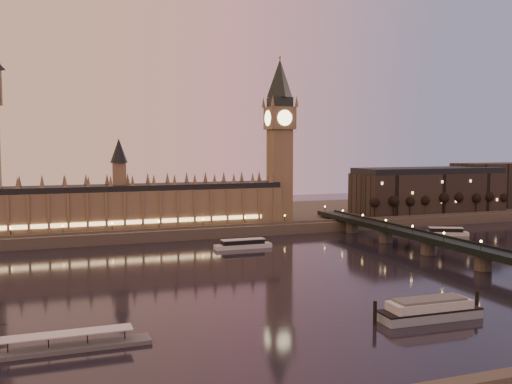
% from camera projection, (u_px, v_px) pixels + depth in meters
% --- Properties ---
extents(ground, '(700.00, 700.00, 0.00)m').
position_uv_depth(ground, '(270.00, 277.00, 233.98)').
color(ground, black).
rests_on(ground, ground).
extents(far_embankment, '(560.00, 130.00, 6.00)m').
position_uv_depth(far_embankment, '(224.00, 218.00, 398.45)').
color(far_embankment, '#423D35').
rests_on(far_embankment, ground).
extents(palace_of_westminster, '(180.00, 26.62, 52.00)m').
position_uv_depth(palace_of_westminster, '(130.00, 201.00, 331.73)').
color(palace_of_westminster, brown).
rests_on(palace_of_westminster, ground).
extents(big_ben, '(17.68, 17.68, 104.00)m').
position_uv_depth(big_ben, '(280.00, 130.00, 360.39)').
color(big_ben, brown).
rests_on(big_ben, ground).
extents(westminster_bridge, '(13.20, 260.00, 15.30)m').
position_uv_depth(westminster_bridge, '(453.00, 250.00, 264.83)').
color(westminster_bridge, black).
rests_on(westminster_bridge, ground).
extents(city_block, '(155.00, 45.00, 34.00)m').
position_uv_depth(city_block, '(450.00, 188.00, 421.33)').
color(city_block, black).
rests_on(city_block, ground).
extents(bare_tree_0, '(6.70, 6.70, 13.62)m').
position_uv_depth(bare_tree_0, '(372.00, 203.00, 374.02)').
color(bare_tree_0, black).
rests_on(bare_tree_0, ground).
extents(bare_tree_1, '(6.70, 6.70, 13.62)m').
position_uv_depth(bare_tree_1, '(391.00, 202.00, 378.75)').
color(bare_tree_1, black).
rests_on(bare_tree_1, ground).
extents(bare_tree_2, '(6.70, 6.70, 13.62)m').
position_uv_depth(bare_tree_2, '(408.00, 202.00, 383.48)').
color(bare_tree_2, black).
rests_on(bare_tree_2, ground).
extents(bare_tree_3, '(6.70, 6.70, 13.62)m').
position_uv_depth(bare_tree_3, '(425.00, 201.00, 388.21)').
color(bare_tree_3, black).
rests_on(bare_tree_3, ground).
extents(bare_tree_4, '(6.70, 6.70, 13.62)m').
position_uv_depth(bare_tree_4, '(442.00, 200.00, 392.94)').
color(bare_tree_4, black).
rests_on(bare_tree_4, ground).
extents(bare_tree_5, '(6.70, 6.70, 13.62)m').
position_uv_depth(bare_tree_5, '(459.00, 200.00, 397.67)').
color(bare_tree_5, black).
rests_on(bare_tree_5, ground).
extents(bare_tree_6, '(6.70, 6.70, 13.62)m').
position_uv_depth(bare_tree_6, '(475.00, 199.00, 402.40)').
color(bare_tree_6, black).
rests_on(bare_tree_6, ground).
extents(bare_tree_7, '(6.70, 6.70, 13.62)m').
position_uv_depth(bare_tree_7, '(490.00, 198.00, 407.12)').
color(bare_tree_7, black).
rests_on(bare_tree_7, ground).
extents(bare_tree_8, '(6.70, 6.70, 13.62)m').
position_uv_depth(bare_tree_8, '(505.00, 198.00, 411.85)').
color(bare_tree_8, black).
rests_on(bare_tree_8, ground).
extents(cruise_boat_a, '(30.58, 6.93, 4.88)m').
position_uv_depth(cruise_boat_a, '(243.00, 244.00, 299.74)').
color(cruise_boat_a, silver).
rests_on(cruise_boat_a, ground).
extents(cruise_boat_b, '(26.18, 17.01, 4.78)m').
position_uv_depth(cruise_boat_b, '(446.00, 232.00, 342.69)').
color(cruise_boat_b, silver).
rests_on(cruise_boat_b, ground).
extents(moored_barge, '(38.56, 10.34, 7.07)m').
position_uv_depth(moored_barge, '(429.00, 310.00, 177.91)').
color(moored_barge, '#8295A6').
rests_on(moored_barge, ground).
extents(pontoon_pier, '(41.40, 6.90, 11.04)m').
position_uv_depth(pontoon_pier, '(71.00, 345.00, 151.58)').
color(pontoon_pier, '#595B5E').
rests_on(pontoon_pier, ground).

